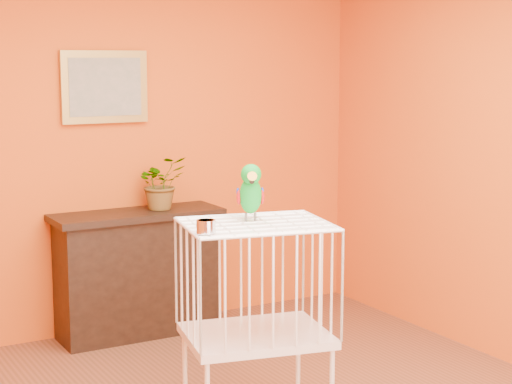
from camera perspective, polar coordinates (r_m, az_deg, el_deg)
room_shell at (r=4.04m, az=0.68°, el=3.81°), size 4.50×4.50×4.50m
console_cabinet at (r=6.12m, az=-7.86°, el=-5.39°), size 1.20×0.43×0.89m
potted_plant at (r=6.05m, az=-6.24°, el=0.19°), size 0.36×0.40×0.29m
framed_picture at (r=6.05m, az=-10.05°, el=6.91°), size 0.62×0.04×0.50m
birdcage at (r=4.47m, az=0.01°, el=-8.85°), size 0.82×0.70×1.11m
feed_cup at (r=4.07m, az=-3.36°, el=-2.32°), size 0.09×0.09×0.06m
parrot at (r=4.39m, az=-0.36°, el=0.03°), size 0.18×0.27×0.30m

